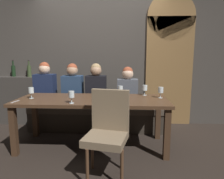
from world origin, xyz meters
name	(u,v)px	position (x,y,z in m)	size (l,w,h in m)	color
ground	(93,146)	(0.00, 0.00, 0.00)	(9.00, 9.00, 0.00)	black
back_wall_tiled	(101,49)	(0.00, 1.22, 1.50)	(6.00, 0.12, 3.00)	#423D38
arched_door	(170,56)	(1.35, 1.15, 1.36)	(0.90, 0.05, 2.55)	olive
back_counter	(24,100)	(-1.55, 1.04, 0.47)	(1.10, 0.28, 0.95)	#38342F
dining_table	(92,104)	(0.00, 0.00, 0.65)	(2.20, 0.84, 0.74)	#412B1C
banquette_bench	(98,118)	(0.00, 0.70, 0.23)	(2.50, 0.44, 0.45)	#312A23
chair_near_side	(108,128)	(0.28, -0.72, 0.56)	(0.52, 0.52, 0.98)	#4C3321
diner_redhead	(45,85)	(-0.97, 0.71, 0.83)	(0.36, 0.24, 0.80)	#192342
diner_bearded	(73,86)	(-0.46, 0.69, 0.82)	(0.36, 0.24, 0.78)	navy
diner_far_end	(96,86)	(-0.03, 0.69, 0.82)	(0.36, 0.24, 0.78)	black
diner_near_end	(127,88)	(0.53, 0.69, 0.79)	(0.36, 0.24, 0.72)	#4C515B
wine_bottle_dark_red	(13,71)	(-1.74, 1.07, 1.07)	(0.08, 0.08, 0.33)	black
wine_bottle_pale_label	(29,71)	(-1.39, 1.02, 1.07)	(0.08, 0.08, 0.33)	#384728
wine_glass_center_back	(161,90)	(1.01, 0.11, 0.86)	(0.08, 0.08, 0.16)	silver
wine_glass_near_left	(31,91)	(-0.90, -0.02, 0.86)	(0.08, 0.08, 0.16)	silver
wine_glass_center_front	(114,94)	(0.33, -0.20, 0.86)	(0.08, 0.08, 0.16)	silver
wine_glass_end_right	(71,95)	(-0.23, -0.31, 0.86)	(0.08, 0.08, 0.16)	silver
wine_glass_far_left	(120,89)	(0.41, 0.19, 0.86)	(0.08, 0.08, 0.16)	silver
wine_glass_near_right	(145,88)	(0.80, 0.31, 0.85)	(0.08, 0.08, 0.16)	silver
fork_on_table	(15,102)	(-1.03, -0.26, 0.74)	(0.02, 0.17, 0.01)	silver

